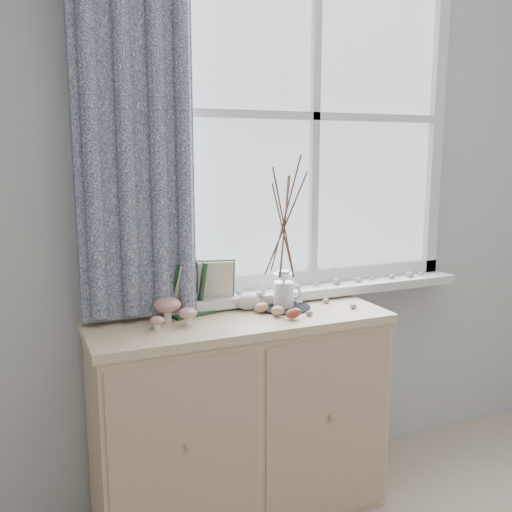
# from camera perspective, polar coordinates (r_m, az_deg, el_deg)

# --- Properties ---
(sideboard) EXTENTS (1.20, 0.45, 0.85)m
(sideboard) POSITION_cam_1_polar(r_m,az_deg,el_deg) (2.43, -1.56, -15.76)
(sideboard) COLOR beige
(sideboard) RESTS_ON ground
(botanical_book) EXTENTS (0.34, 0.21, 0.22)m
(botanical_book) POSITION_cam_1_polar(r_m,az_deg,el_deg) (2.29, -5.31, -3.13)
(botanical_book) COLOR #1E3E24
(botanical_book) RESTS_ON sideboard
(toadstool_cluster) EXTENTS (0.18, 0.16, 0.10)m
(toadstool_cluster) POSITION_cam_1_polar(r_m,az_deg,el_deg) (2.19, -8.53, -5.27)
(toadstool_cluster) COLOR white
(toadstool_cluster) RESTS_ON sideboard
(wooden_eggs) EXTENTS (0.13, 0.17, 0.06)m
(wooden_eggs) POSITION_cam_1_polar(r_m,az_deg,el_deg) (2.28, 2.14, -5.45)
(wooden_eggs) COLOR tan
(wooden_eggs) RESTS_ON sideboard
(songbird_figurine) EXTENTS (0.15, 0.07, 0.08)m
(songbird_figurine) POSITION_cam_1_polar(r_m,az_deg,el_deg) (2.36, -0.69, -4.50)
(songbird_figurine) COLOR beige
(songbird_figurine) RESTS_ON sideboard
(crocheted_doily) EXTENTS (0.22, 0.22, 0.01)m
(crocheted_doily) POSITION_cam_1_polar(r_m,az_deg,el_deg) (2.40, 2.75, -5.13)
(crocheted_doily) COLOR black
(crocheted_doily) RESTS_ON sideboard
(twig_pitcher) EXTENTS (0.25, 0.25, 0.64)m
(twig_pitcher) POSITION_cam_1_polar(r_m,az_deg,el_deg) (2.33, 2.83, 3.57)
(twig_pitcher) COLOR silver
(twig_pitcher) RESTS_ON crocheted_doily
(sideboard_pebbles) EXTENTS (0.33, 0.23, 0.02)m
(sideboard_pebbles) POSITION_cam_1_polar(r_m,az_deg,el_deg) (2.41, 5.57, -4.92)
(sideboard_pebbles) COLOR gray
(sideboard_pebbles) RESTS_ON sideboard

